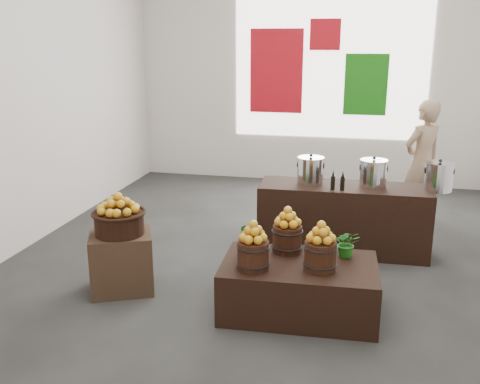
% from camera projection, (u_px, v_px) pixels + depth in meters
% --- Properties ---
extents(ground, '(7.00, 7.00, 0.00)m').
position_uv_depth(ground, '(278.00, 254.00, 6.23)').
color(ground, '#373734').
rests_on(ground, ground).
extents(back_wall, '(6.00, 0.04, 4.00)m').
position_uv_depth(back_wall, '(312.00, 65.00, 8.97)').
color(back_wall, silver).
rests_on(back_wall, ground).
extents(back_opening, '(3.20, 0.02, 2.40)m').
position_uv_depth(back_opening, '(330.00, 66.00, 8.89)').
color(back_opening, white).
rests_on(back_opening, back_wall).
extents(deco_red_left, '(0.90, 0.04, 1.40)m').
position_uv_depth(deco_red_left, '(276.00, 71.00, 9.10)').
color(deco_red_left, '#B20D18').
rests_on(deco_red_left, back_wall).
extents(deco_green_right, '(0.70, 0.04, 1.00)m').
position_uv_depth(deco_green_right, '(366.00, 85.00, 8.84)').
color(deco_green_right, '#166810').
rests_on(deco_green_right, back_wall).
extents(deco_red_upper, '(0.50, 0.04, 0.50)m').
position_uv_depth(deco_red_upper, '(325.00, 34.00, 8.77)').
color(deco_red_upper, '#B20D18').
rests_on(deco_red_upper, back_wall).
extents(crate, '(0.74, 0.68, 0.59)m').
position_uv_depth(crate, '(122.00, 262.00, 5.27)').
color(crate, '#4C3623').
rests_on(crate, ground).
extents(wicker_basket, '(0.47, 0.47, 0.22)m').
position_uv_depth(wicker_basket, '(119.00, 223.00, 5.16)').
color(wicker_basket, black).
rests_on(wicker_basket, crate).
extents(apples_in_basket, '(0.37, 0.37, 0.20)m').
position_uv_depth(apples_in_basket, '(118.00, 203.00, 5.11)').
color(apples_in_basket, '#AC050B').
rests_on(apples_in_basket, wicker_basket).
extents(display_table, '(1.42, 0.91, 0.48)m').
position_uv_depth(display_table, '(299.00, 287.00, 4.85)').
color(display_table, black).
rests_on(display_table, ground).
extents(apple_bucket_front_left, '(0.28, 0.28, 0.26)m').
position_uv_depth(apple_bucket_front_left, '(253.00, 255.00, 4.64)').
color(apple_bucket_front_left, '#37180F').
rests_on(apple_bucket_front_left, display_table).
extents(apples_in_bucket_front_left, '(0.21, 0.21, 0.19)m').
position_uv_depth(apples_in_bucket_front_left, '(253.00, 231.00, 4.58)').
color(apples_in_bucket_front_left, '#AC050B').
rests_on(apples_in_bucket_front_left, apple_bucket_front_left).
extents(apple_bucket_front_right, '(0.28, 0.28, 0.26)m').
position_uv_depth(apple_bucket_front_right, '(320.00, 256.00, 4.62)').
color(apple_bucket_front_right, '#37180F').
rests_on(apple_bucket_front_right, display_table).
extents(apples_in_bucket_front_right, '(0.21, 0.21, 0.19)m').
position_uv_depth(apples_in_bucket_front_right, '(321.00, 232.00, 4.56)').
color(apples_in_bucket_front_right, '#AC050B').
rests_on(apples_in_bucket_front_right, apple_bucket_front_right).
extents(apple_bucket_rear, '(0.28, 0.28, 0.26)m').
position_uv_depth(apple_bucket_rear, '(287.00, 239.00, 5.02)').
color(apple_bucket_rear, '#37180F').
rests_on(apple_bucket_rear, display_table).
extents(apples_in_bucket_rear, '(0.21, 0.21, 0.19)m').
position_uv_depth(apples_in_bucket_rear, '(288.00, 217.00, 4.96)').
color(apples_in_bucket_rear, '#AC050B').
rests_on(apples_in_bucket_rear, apple_bucket_rear).
extents(herb_garnish_right, '(0.25, 0.22, 0.26)m').
position_uv_depth(herb_garnish_right, '(347.00, 243.00, 4.90)').
color(herb_garnish_right, '#196615').
rests_on(herb_garnish_right, display_table).
extents(herb_garnish_left, '(0.20, 0.18, 0.30)m').
position_uv_depth(herb_garnish_left, '(247.00, 238.00, 4.98)').
color(herb_garnish_left, '#196615').
rests_on(herb_garnish_left, display_table).
extents(counter, '(1.96, 0.66, 0.79)m').
position_uv_depth(counter, '(343.00, 218.00, 6.25)').
color(counter, black).
rests_on(counter, ground).
extents(stock_pot_left, '(0.30, 0.30, 0.30)m').
position_uv_depth(stock_pot_left, '(310.00, 171.00, 6.17)').
color(stock_pot_left, silver).
rests_on(stock_pot_left, counter).
extents(stock_pot_center, '(0.30, 0.30, 0.30)m').
position_uv_depth(stock_pot_center, '(373.00, 174.00, 6.04)').
color(stock_pot_center, silver).
rests_on(stock_pot_center, counter).
extents(stock_pot_right, '(0.30, 0.30, 0.30)m').
position_uv_depth(stock_pot_right, '(439.00, 177.00, 5.91)').
color(stock_pot_right, silver).
rests_on(stock_pot_right, counter).
extents(oil_cruets, '(0.14, 0.06, 0.22)m').
position_uv_depth(oil_cruets, '(345.00, 181.00, 5.93)').
color(oil_cruets, black).
rests_on(oil_cruets, counter).
extents(shopper, '(0.72, 0.69, 1.66)m').
position_uv_depth(shopper, '(422.00, 162.00, 7.21)').
color(shopper, '#9B7D5F').
rests_on(shopper, ground).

